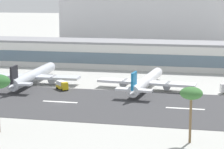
{
  "coord_description": "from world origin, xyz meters",
  "views": [
    {
      "loc": [
        46.81,
        -134.0,
        34.79
      ],
      "look_at": [
        11.25,
        29.22,
        4.75
      ],
      "focal_mm": 70.96,
      "sensor_mm": 36.0,
      "label": 1
    }
  ],
  "objects_px": {
    "palm_tree_2": "(191,94)",
    "distant_hotel_block": "(149,10)",
    "service_box_truck_1": "(62,85)",
    "airliner_black_tail_gate_1": "(32,76)",
    "terminal_building": "(118,54)",
    "airliner_blue_tail_gate_2": "(145,82)"
  },
  "relations": [
    {
      "from": "palm_tree_2",
      "to": "distant_hotel_block",
      "type": "bearing_deg",
      "value": 100.3
    },
    {
      "from": "service_box_truck_1",
      "to": "palm_tree_2",
      "type": "xyz_separation_m",
      "value": [
        49.08,
        -50.57,
        10.02
      ]
    },
    {
      "from": "distant_hotel_block",
      "to": "airliner_black_tail_gate_1",
      "type": "xyz_separation_m",
      "value": [
        -25.23,
        -155.23,
        -21.39
      ]
    },
    {
      "from": "airliner_black_tail_gate_1",
      "to": "palm_tree_2",
      "type": "height_order",
      "value": "palm_tree_2"
    },
    {
      "from": "distant_hotel_block",
      "to": "airliner_black_tail_gate_1",
      "type": "distance_m",
      "value": 158.72
    },
    {
      "from": "service_box_truck_1",
      "to": "palm_tree_2",
      "type": "relative_size",
      "value": 0.44
    },
    {
      "from": "terminal_building",
      "to": "service_box_truck_1",
      "type": "relative_size",
      "value": 34.42
    },
    {
      "from": "airliner_blue_tail_gate_2",
      "to": "palm_tree_2",
      "type": "xyz_separation_m",
      "value": [
        18.71,
        -56.79,
        8.77
      ]
    },
    {
      "from": "palm_tree_2",
      "to": "airliner_blue_tail_gate_2",
      "type": "bearing_deg",
      "value": 108.24
    },
    {
      "from": "airliner_black_tail_gate_1",
      "to": "palm_tree_2",
      "type": "bearing_deg",
      "value": -134.01
    },
    {
      "from": "distant_hotel_block",
      "to": "airliner_black_tail_gate_1",
      "type": "relative_size",
      "value": 2.58
    },
    {
      "from": "airliner_black_tail_gate_1",
      "to": "service_box_truck_1",
      "type": "height_order",
      "value": "airliner_black_tail_gate_1"
    },
    {
      "from": "distant_hotel_block",
      "to": "airliner_blue_tail_gate_2",
      "type": "relative_size",
      "value": 2.74
    },
    {
      "from": "airliner_blue_tail_gate_2",
      "to": "palm_tree_2",
      "type": "height_order",
      "value": "palm_tree_2"
    },
    {
      "from": "palm_tree_2",
      "to": "airliner_black_tail_gate_1",
      "type": "bearing_deg",
      "value": 137.76
    },
    {
      "from": "distant_hotel_block",
      "to": "service_box_truck_1",
      "type": "distance_m",
      "value": 164.7
    },
    {
      "from": "terminal_building",
      "to": "airliner_blue_tail_gate_2",
      "type": "distance_m",
      "value": 55.98
    },
    {
      "from": "airliner_blue_tail_gate_2",
      "to": "service_box_truck_1",
      "type": "xyz_separation_m",
      "value": [
        -30.37,
        -6.23,
        -1.25
      ]
    },
    {
      "from": "service_box_truck_1",
      "to": "palm_tree_2",
      "type": "distance_m",
      "value": 71.18
    },
    {
      "from": "distant_hotel_block",
      "to": "service_box_truck_1",
      "type": "xyz_separation_m",
      "value": [
        -10.3,
        -162.79,
        -22.82
      ]
    },
    {
      "from": "service_box_truck_1",
      "to": "terminal_building",
      "type": "bearing_deg",
      "value": 126.27
    },
    {
      "from": "distant_hotel_block",
      "to": "service_box_truck_1",
      "type": "height_order",
      "value": "distant_hotel_block"
    }
  ]
}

